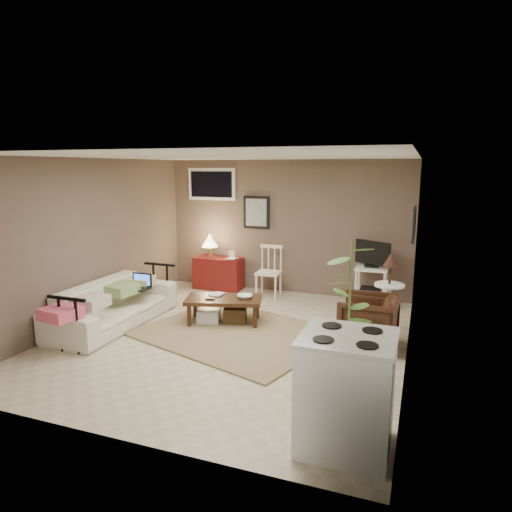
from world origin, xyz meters
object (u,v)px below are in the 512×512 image
at_px(tv_stand, 372,272).
at_px(potted_plant, 349,308).
at_px(spindle_chair, 269,273).
at_px(stove, 346,392).
at_px(red_console, 218,270).
at_px(side_table, 389,283).
at_px(sofa, 114,297).
at_px(armchair, 368,319).
at_px(coffee_table, 223,308).

bearing_deg(tv_stand, potted_plant, -88.46).
xyz_separation_m(spindle_chair, stove, (2.02, -4.03, 0.06)).
xyz_separation_m(red_console, potted_plant, (2.92, -2.99, 0.46)).
bearing_deg(side_table, red_console, 159.75).
relative_size(red_console, tv_stand, 0.96).
height_order(sofa, armchair, sofa).
bearing_deg(armchair, spindle_chair, -131.80).
relative_size(spindle_chair, tv_stand, 0.83).
xyz_separation_m(tv_stand, side_table, (0.36, -1.06, 0.11)).
bearing_deg(tv_stand, sofa, -146.63).
distance_m(armchair, stove, 2.27).
xyz_separation_m(sofa, stove, (3.64, -1.80, 0.06)).
distance_m(tv_stand, potted_plant, 2.88).
height_order(sofa, spindle_chair, spindle_chair).
bearing_deg(tv_stand, spindle_chair, -179.50).
xyz_separation_m(coffee_table, potted_plant, (2.00, -1.23, 0.59)).
height_order(spindle_chair, potted_plant, potted_plant).
bearing_deg(sofa, coffee_table, -67.88).
bearing_deg(armchair, stove, 2.47).
height_order(coffee_table, red_console, red_console).
relative_size(tv_stand, side_table, 0.99).
distance_m(red_console, tv_stand, 2.85).
relative_size(sofa, stove, 2.20).
height_order(red_console, spindle_chair, red_console).
height_order(tv_stand, armchair, tv_stand).
height_order(coffee_table, potted_plant, potted_plant).
bearing_deg(potted_plant, coffee_table, 148.53).
bearing_deg(tv_stand, coffee_table, -139.61).
bearing_deg(sofa, armchair, -82.56).
bearing_deg(spindle_chair, coffee_table, -95.43).
relative_size(coffee_table, red_console, 1.15).
bearing_deg(sofa, side_table, -72.53).
distance_m(red_console, armchair, 3.55).
relative_size(spindle_chair, potted_plant, 0.58).
bearing_deg(red_console, stove, -53.44).
distance_m(potted_plant, stove, 1.23).
distance_m(coffee_table, red_console, 1.99).
distance_m(sofa, red_console, 2.43).
bearing_deg(red_console, side_table, -20.25).
height_order(coffee_table, armchair, armchair).
bearing_deg(sofa, potted_plant, -100.29).
distance_m(sofa, stove, 4.07).
bearing_deg(spindle_chair, sofa, -126.15).
bearing_deg(spindle_chair, armchair, -42.18).
relative_size(red_console, armchair, 1.43).
relative_size(sofa, potted_plant, 1.38).
xyz_separation_m(red_console, stove, (3.09, -4.16, 0.12)).
bearing_deg(coffee_table, armchair, -3.61).
bearing_deg(red_console, spindle_chair, -7.40).
relative_size(red_console, stove, 1.07).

